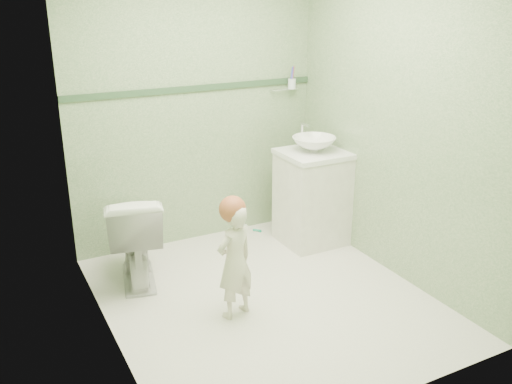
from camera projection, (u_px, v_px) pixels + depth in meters
ground at (266, 299)px, 4.11m from camera, size 2.50×2.50×0.00m
room_shell at (267, 139)px, 3.70m from camera, size 2.50×2.54×2.40m
trim_stripe at (195, 88)px, 4.68m from camera, size 2.20×0.02×0.05m
vanity at (312, 199)px, 4.92m from camera, size 0.52×0.50×0.80m
counter at (314, 154)px, 4.78m from camera, size 0.54×0.52×0.04m
basin at (314, 144)px, 4.75m from camera, size 0.37×0.37×0.13m
faucet at (303, 130)px, 4.88m from camera, size 0.03×0.13×0.18m
cup_holder at (291, 84)px, 5.03m from camera, size 0.26×0.07×0.21m
toilet at (135, 237)px, 4.26m from camera, size 0.55×0.78×0.72m
toddler at (235, 262)px, 3.78m from camera, size 0.34×0.27×0.81m
hair_cap at (233, 209)px, 3.67m from camera, size 0.18×0.18×0.18m
teal_toothbrush at (256, 230)px, 3.65m from camera, size 0.10×0.14×0.08m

